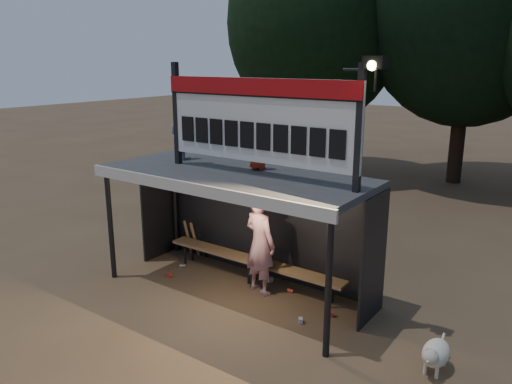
% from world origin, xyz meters
% --- Properties ---
extents(ground, '(80.00, 80.00, 0.00)m').
position_xyz_m(ground, '(0.00, 0.00, 0.00)').
color(ground, brown).
rests_on(ground, ground).
extents(player, '(0.79, 0.61, 1.94)m').
position_xyz_m(player, '(0.38, 0.28, 0.97)').
color(player, silver).
rests_on(player, ground).
extents(child_a, '(0.48, 0.37, 0.97)m').
position_xyz_m(child_a, '(-1.64, 0.37, 2.81)').
color(child_a, gray).
rests_on(child_a, dugout_shelter).
extents(child_b, '(0.42, 0.30, 0.83)m').
position_xyz_m(child_b, '(0.22, 0.44, 2.73)').
color(child_b, '#B22C1B').
rests_on(child_b, dugout_shelter).
extents(dugout_shelter, '(5.10, 2.08, 2.32)m').
position_xyz_m(dugout_shelter, '(0.00, 0.24, 1.85)').
color(dugout_shelter, '#38383B').
rests_on(dugout_shelter, ground).
extents(scoreboard_assembly, '(4.10, 0.27, 1.99)m').
position_xyz_m(scoreboard_assembly, '(0.56, -0.01, 3.32)').
color(scoreboard_assembly, black).
rests_on(scoreboard_assembly, dugout_shelter).
extents(bench, '(4.00, 0.35, 0.48)m').
position_xyz_m(bench, '(0.00, 0.55, 0.43)').
color(bench, '#946F46').
rests_on(bench, ground).
extents(tree_left, '(6.46, 6.46, 9.27)m').
position_xyz_m(tree_left, '(-4.00, 10.00, 5.51)').
color(tree_left, '#312216').
rests_on(tree_left, ground).
extents(tree_mid, '(7.22, 7.22, 10.36)m').
position_xyz_m(tree_mid, '(1.00, 11.50, 6.17)').
color(tree_mid, black).
rests_on(tree_mid, ground).
extents(dog, '(0.36, 0.81, 0.49)m').
position_xyz_m(dog, '(3.82, -0.35, 0.28)').
color(dog, white).
rests_on(dog, ground).
extents(bats, '(0.47, 0.33, 0.84)m').
position_xyz_m(bats, '(-1.76, 0.82, 0.43)').
color(bats, olive).
rests_on(bats, ground).
extents(litter, '(3.66, 1.14, 0.08)m').
position_xyz_m(litter, '(0.30, 0.21, 0.04)').
color(litter, red).
rests_on(litter, ground).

